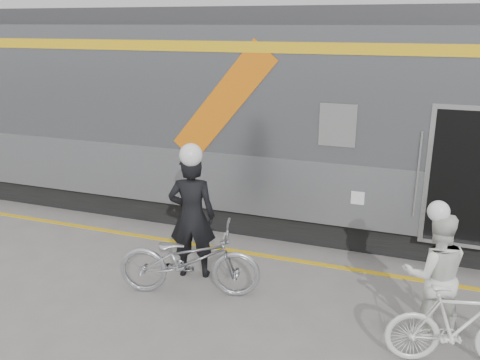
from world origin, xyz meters
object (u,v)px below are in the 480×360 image
at_px(woman, 435,275).
at_px(bicycle_right, 459,326).
at_px(man, 192,216).
at_px(bicycle_left, 189,260).

xyz_separation_m(woman, bicycle_right, (0.30, -0.55, -0.33)).
bearing_deg(woman, man, -20.28).
xyz_separation_m(bicycle_left, woman, (3.32, 0.15, 0.28)).
xyz_separation_m(man, woman, (3.52, -0.40, -0.16)).
bearing_deg(bicycle_left, bicycle_right, -111.37).
xyz_separation_m(bicycle_left, bicycle_right, (3.62, -0.40, -0.04)).
bearing_deg(man, bicycle_left, 94.95).
bearing_deg(bicycle_right, bicycle_left, 69.90).
xyz_separation_m(man, bicycle_left, (0.20, -0.55, -0.44)).
height_order(bicycle_left, bicycle_right, bicycle_left).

